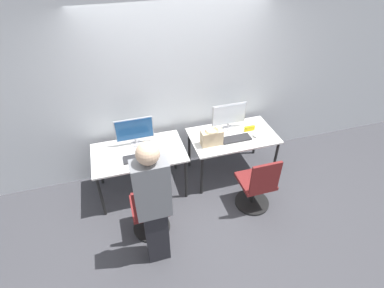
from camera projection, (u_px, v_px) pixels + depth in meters
ground_plane at (195, 197)px, 4.38m from camera, size 20.00×20.00×0.00m
wall_back at (177, 84)px, 4.19m from camera, size 12.00×0.05×2.80m
desk_left at (139, 156)px, 4.11m from camera, size 1.26×0.74×0.72m
monitor_left at (134, 131)px, 4.09m from camera, size 0.52×0.15×0.41m
keyboard_left at (140, 158)px, 3.96m from camera, size 0.44×0.17×0.02m
mouse_left at (162, 154)px, 4.01m from camera, size 0.06×0.09×0.03m
office_chair_left at (150, 212)px, 3.68m from camera, size 0.48×0.48×0.90m
person_left at (153, 203)px, 3.06m from camera, size 0.36×0.22×1.70m
desk_right at (233, 139)px, 4.43m from camera, size 1.26×0.74×0.72m
monitor_right at (229, 115)px, 4.40m from camera, size 0.52×0.15×0.41m
keyboard_right at (236, 139)px, 4.30m from camera, size 0.44×0.17×0.02m
mouse_right at (255, 136)px, 4.35m from camera, size 0.06×0.09×0.03m
office_chair_right at (257, 187)px, 4.02m from camera, size 0.48×0.48×0.90m
handbag at (212, 137)px, 4.15m from camera, size 0.30×0.18×0.25m
placard_right at (249, 128)px, 4.45m from camera, size 0.16×0.03×0.08m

